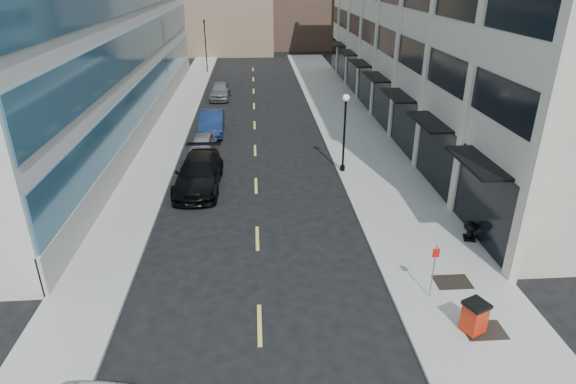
{
  "coord_description": "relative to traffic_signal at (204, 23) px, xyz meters",
  "views": [
    {
      "loc": [
        0.05,
        -11.35,
        11.26
      ],
      "look_at": [
        1.46,
        8.49,
        2.09
      ],
      "focal_mm": 30.0,
      "sensor_mm": 36.0,
      "label": 1
    }
  ],
  "objects": [
    {
      "name": "car_silver_sedan",
      "position": [
        2.02,
        -28.63,
        -5.04
      ],
      "size": [
        1.85,
        4.08,
        1.36
      ],
      "primitive_type": "imported",
      "rotation": [
        0.0,
        0.0,
        -0.06
      ],
      "color": "gray",
      "rests_on": "ground"
    },
    {
      "name": "sidewalk_left",
      "position": [
        -1.0,
        -28.0,
        -5.64
      ],
      "size": [
        3.0,
        80.0,
        0.15
      ],
      "primitive_type": "cube",
      "color": "gray",
      "rests_on": "ground"
    },
    {
      "name": "road_centerline",
      "position": [
        5.5,
        -31.0,
        -5.71
      ],
      "size": [
        0.15,
        68.2,
        0.01
      ],
      "color": "#D8CC4C",
      "rests_on": "ground"
    },
    {
      "name": "grate_mid",
      "position": [
        13.1,
        -47.0,
        -5.56
      ],
      "size": [
        1.4,
        1.0,
        0.01
      ],
      "primitive_type": "cube",
      "color": "black",
      "rests_on": "sidewalk_right"
    },
    {
      "name": "car_grey_sedan",
      "position": [
        2.3,
        -13.0,
        -4.94
      ],
      "size": [
        1.94,
        4.63,
        1.56
      ],
      "primitive_type": "imported",
      "rotation": [
        0.0,
        0.0,
        -0.02
      ],
      "color": "slate",
      "rests_on": "ground"
    },
    {
      "name": "urn_planter",
      "position": [
        15.1,
        -41.02,
        -5.03
      ],
      "size": [
        0.64,
        0.64,
        0.89
      ],
      "rotation": [
        0.0,
        0.0,
        -0.26
      ],
      "color": "black",
      "rests_on": "sidewalk_right"
    },
    {
      "name": "sign_post",
      "position": [
        11.9,
        -45.01,
        -4.12
      ],
      "size": [
        0.26,
        0.06,
        2.22
      ],
      "rotation": [
        0.0,
        0.0,
        0.05
      ],
      "color": "slate",
      "rests_on": "sidewalk_right"
    },
    {
      "name": "lamppost",
      "position": [
        10.8,
        -32.41,
        -2.75
      ],
      "size": [
        0.4,
        0.4,
        4.81
      ],
      "color": "black",
      "rests_on": "sidewalk_right"
    },
    {
      "name": "grate_far",
      "position": [
        13.1,
        -44.2,
        -5.56
      ],
      "size": [
        1.4,
        1.0,
        0.01
      ],
      "primitive_type": "cube",
      "color": "black",
      "rests_on": "sidewalk_right"
    },
    {
      "name": "building_right",
      "position": [
        22.44,
        -21.01,
        3.28
      ],
      "size": [
        15.3,
        46.5,
        18.25
      ],
      "color": "beige",
      "rests_on": "ground"
    },
    {
      "name": "trash_bin",
      "position": [
        12.67,
        -47.0,
        -4.94
      ],
      "size": [
        0.95,
        0.95,
        1.17
      ],
      "rotation": [
        0.0,
        0.0,
        0.42
      ],
      "color": "#B5220C",
      "rests_on": "sidewalk_right"
    },
    {
      "name": "ground",
      "position": [
        5.5,
        -48.0,
        -5.72
      ],
      "size": [
        160.0,
        160.0,
        0.0
      ],
      "primitive_type": "plane",
      "color": "black",
      "rests_on": "ground"
    },
    {
      "name": "car_blue_sedan",
      "position": [
        2.29,
        -23.77,
        -4.89
      ],
      "size": [
        1.86,
        5.07,
        1.66
      ],
      "primitive_type": "imported",
      "rotation": [
        0.0,
        0.0,
        0.02
      ],
      "color": "#14244D",
      "rests_on": "ground"
    },
    {
      "name": "traffic_signal",
      "position": [
        0.0,
        0.0,
        0.0
      ],
      "size": [
        0.66,
        0.66,
        6.98
      ],
      "color": "black",
      "rests_on": "ground"
    },
    {
      "name": "sidewalk_right",
      "position": [
        13.0,
        -28.0,
        -5.64
      ],
      "size": [
        5.0,
        80.0,
        0.15
      ],
      "primitive_type": "cube",
      "color": "gray",
      "rests_on": "ground"
    },
    {
      "name": "car_black_pickup",
      "position": [
        2.3,
        -34.0,
        -4.84
      ],
      "size": [
        2.61,
        6.11,
        1.76
      ],
      "primitive_type": "imported",
      "rotation": [
        0.0,
        0.0,
        -0.02
      ],
      "color": "black",
      "rests_on": "ground"
    }
  ]
}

